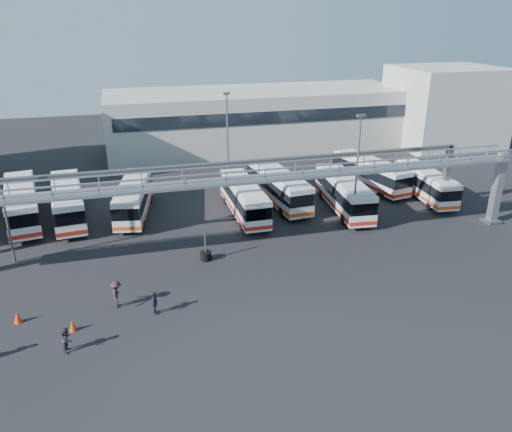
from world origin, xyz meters
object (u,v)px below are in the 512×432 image
object	(u,v)px
bus_8	(370,172)
tire_stack	(206,255)
bus_5	(244,197)
cone_right	(17,317)
light_pole_back	(227,135)
bus_1	(22,203)
pedestrian_c	(117,294)
pedestrian_b	(67,339)
bus_2	(68,200)
bus_9	(425,183)
pedestrian_d	(155,303)
cone_left	(73,325)
light_pole_left	(1,192)
bus_6	(278,186)
bus_3	(134,197)
bus_7	(344,192)
light_pole_mid	(357,167)

from	to	relation	value
bus_8	tire_stack	xyz separation A→B (m)	(-20.42, -12.39, -1.37)
bus_5	cone_right	distance (m)	22.58
light_pole_back	bus_1	bearing A→B (deg)	-164.95
pedestrian_c	pedestrian_b	bearing A→B (deg)	149.00
tire_stack	bus_2	bearing A→B (deg)	132.94
bus_9	tire_stack	size ratio (longest dim) A/B	4.10
tire_stack	pedestrian_c	bearing A→B (deg)	-142.84
pedestrian_d	cone_right	distance (m)	8.44
bus_1	cone_left	world-z (taller)	bus_1
light_pole_left	bus_2	world-z (taller)	light_pole_left
bus_5	bus_6	bearing A→B (deg)	27.48
bus_6	bus_8	distance (m)	11.35
pedestrian_c	bus_2	bearing A→B (deg)	17.44
bus_3	bus_7	bearing A→B (deg)	-2.17
light_pole_mid	bus_7	distance (m)	6.01
bus_8	pedestrian_d	distance (m)	31.30
light_pole_left	pedestrian_c	world-z (taller)	light_pole_left
bus_3	bus_6	bearing A→B (deg)	6.88
bus_2	bus_7	distance (m)	25.96
light_pole_mid	bus_5	size ratio (longest dim) A/B	0.97
bus_6	cone_left	size ratio (longest dim) A/B	15.80
bus_5	pedestrian_c	world-z (taller)	bus_5
light_pole_left	bus_8	xyz separation A→B (m)	(34.74, 8.89, -3.94)
bus_7	bus_9	xyz separation A→B (m)	(9.57, 0.96, -0.16)
pedestrian_b	pedestrian_d	bearing A→B (deg)	-49.60
light_pole_left	bus_1	size ratio (longest dim) A/B	0.88
light_pole_mid	bus_5	distance (m)	11.02
light_pole_left	bus_7	xyz separation A→B (m)	(29.10, 3.45, -3.88)
tire_stack	cone_left	bearing A→B (deg)	-142.91
light_pole_back	bus_9	xyz separation A→B (m)	(18.68, -9.59, -4.05)
pedestrian_c	cone_left	world-z (taller)	pedestrian_c
pedestrian_d	pedestrian_c	bearing A→B (deg)	69.94
bus_3	bus_9	size ratio (longest dim) A/B	1.07
tire_stack	bus_9	bearing A→B (deg)	17.99
bus_5	tire_stack	size ratio (longest dim) A/B	4.26
cone_right	pedestrian_d	bearing A→B (deg)	-8.72
pedestrian_b	cone_left	world-z (taller)	pedestrian_b
light_pole_left	cone_right	bearing A→B (deg)	-80.10
light_pole_left	cone_right	xyz separation A→B (m)	(1.54, -8.81, -5.34)
light_pole_back	bus_8	xyz separation A→B (m)	(14.74, -5.11, -3.94)
cone_left	tire_stack	size ratio (longest dim) A/B	0.29
pedestrian_d	light_pole_back	bearing A→B (deg)	-10.20
bus_6	cone_right	world-z (taller)	bus_6
bus_5	cone_right	size ratio (longest dim) A/B	13.55
bus_3	bus_5	distance (m)	10.42
light_pole_back	pedestrian_b	bearing A→B (deg)	-119.76
bus_2	bus_7	bearing A→B (deg)	-16.04
bus_1	tire_stack	size ratio (longest dim) A/B	4.69
bus_3	bus_5	world-z (taller)	bus_3
bus_5	bus_9	distance (m)	19.18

